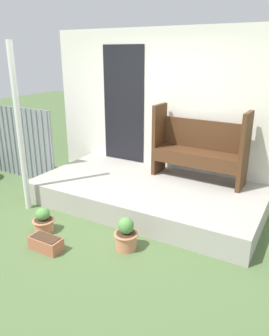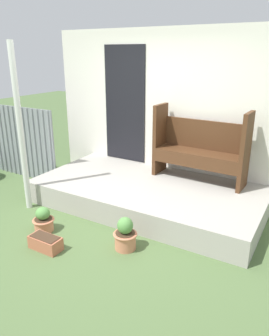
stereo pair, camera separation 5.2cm
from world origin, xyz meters
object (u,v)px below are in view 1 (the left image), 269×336
object	(u,v)px
flower_pot_left	(43,221)
planter_box_rect	(46,243)
support_post	(20,131)
flower_pot_middle	(126,235)
bench	(200,145)

from	to	relation	value
flower_pot_left	planter_box_rect	bearing A→B (deg)	-42.49
support_post	flower_pot_middle	bearing A→B (deg)	-6.30
support_post	bench	bearing A→B (deg)	37.21
flower_pot_middle	planter_box_rect	world-z (taller)	flower_pot_middle
bench	flower_pot_left	distance (m)	2.52
flower_pot_left	flower_pot_middle	xyz separation A→B (m)	(1.14, 0.19, 0.03)
support_post	bench	world-z (taller)	support_post
bench	planter_box_rect	bearing A→B (deg)	-112.61
support_post	flower_pot_left	xyz separation A→B (m)	(0.70, -0.39, -1.04)
flower_pot_left	flower_pot_middle	size ratio (longest dim) A/B	0.81
bench	planter_box_rect	xyz separation A→B (m)	(-1.05, -2.28, -0.80)
support_post	bench	size ratio (longest dim) A/B	1.65
support_post	flower_pot_left	bearing A→B (deg)	-29.14
bench	flower_pot_middle	size ratio (longest dim) A/B	3.50
support_post	bench	distance (m)	2.63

